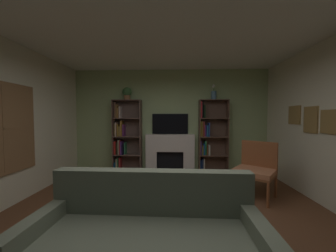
{
  "coord_description": "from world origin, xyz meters",
  "views": [
    {
      "loc": [
        0.13,
        -2.44,
        1.48
      ],
      "look_at": [
        0.0,
        1.08,
        1.32
      ],
      "focal_mm": 20.24,
      "sensor_mm": 36.0,
      "label": 1
    }
  ],
  "objects_px": {
    "vase_with_flowers": "(214,95)",
    "tv": "(170,124)",
    "bookshelf_left": "(124,137)",
    "coffee_table": "(155,202)",
    "armchair": "(256,168)",
    "potted_plant": "(127,93)",
    "fireplace": "(170,153)",
    "couch": "(147,247)",
    "bookshelf_right": "(209,137)"
  },
  "relations": [
    {
      "from": "potted_plant",
      "to": "vase_with_flowers",
      "type": "bearing_deg",
      "value": -0.04
    },
    {
      "from": "potted_plant",
      "to": "vase_with_flowers",
      "type": "relative_size",
      "value": 0.84
    },
    {
      "from": "bookshelf_right",
      "to": "potted_plant",
      "type": "bearing_deg",
      "value": -178.79
    },
    {
      "from": "bookshelf_right",
      "to": "fireplace",
      "type": "bearing_deg",
      "value": 179.86
    },
    {
      "from": "fireplace",
      "to": "potted_plant",
      "type": "height_order",
      "value": "potted_plant"
    },
    {
      "from": "bookshelf_left",
      "to": "fireplace",
      "type": "bearing_deg",
      "value": 0.52
    },
    {
      "from": "bookshelf_left",
      "to": "bookshelf_right",
      "type": "relative_size",
      "value": 1.0
    },
    {
      "from": "bookshelf_left",
      "to": "couch",
      "type": "xyz_separation_m",
      "value": [
        1.11,
        -3.36,
        -0.64
      ]
    },
    {
      "from": "potted_plant",
      "to": "bookshelf_right",
      "type": "bearing_deg",
      "value": 1.21
    },
    {
      "from": "bookshelf_right",
      "to": "vase_with_flowers",
      "type": "bearing_deg",
      "value": -27.74
    },
    {
      "from": "vase_with_flowers",
      "to": "couch",
      "type": "relative_size",
      "value": 0.19
    },
    {
      "from": "potted_plant",
      "to": "tv",
      "type": "bearing_deg",
      "value": 6.03
    },
    {
      "from": "fireplace",
      "to": "armchair",
      "type": "bearing_deg",
      "value": -42.32
    },
    {
      "from": "vase_with_flowers",
      "to": "coffee_table",
      "type": "bearing_deg",
      "value": -116.17
    },
    {
      "from": "tv",
      "to": "bookshelf_left",
      "type": "bearing_deg",
      "value": -176.17
    },
    {
      "from": "fireplace",
      "to": "armchair",
      "type": "relative_size",
      "value": 1.37
    },
    {
      "from": "vase_with_flowers",
      "to": "armchair",
      "type": "relative_size",
      "value": 0.39
    },
    {
      "from": "bookshelf_left",
      "to": "potted_plant",
      "type": "bearing_deg",
      "value": -21.03
    },
    {
      "from": "couch",
      "to": "coffee_table",
      "type": "bearing_deg",
      "value": 90.09
    },
    {
      "from": "bookshelf_left",
      "to": "coffee_table",
      "type": "xyz_separation_m",
      "value": [
        1.11,
        -2.61,
        -0.56
      ]
    },
    {
      "from": "bookshelf_right",
      "to": "couch",
      "type": "distance_m",
      "value": 3.63
    },
    {
      "from": "vase_with_flowers",
      "to": "tv",
      "type": "bearing_deg",
      "value": 173.89
    },
    {
      "from": "couch",
      "to": "armchair",
      "type": "xyz_separation_m",
      "value": [
        1.76,
        1.88,
        0.24
      ]
    },
    {
      "from": "armchair",
      "to": "couch",
      "type": "bearing_deg",
      "value": -133.16
    },
    {
      "from": "tv",
      "to": "vase_with_flowers",
      "type": "relative_size",
      "value": 2.41
    },
    {
      "from": "tv",
      "to": "armchair",
      "type": "height_order",
      "value": "tv"
    },
    {
      "from": "bookshelf_left",
      "to": "bookshelf_right",
      "type": "bearing_deg",
      "value": 0.22
    },
    {
      "from": "potted_plant",
      "to": "coffee_table",
      "type": "height_order",
      "value": "potted_plant"
    },
    {
      "from": "bookshelf_left",
      "to": "armchair",
      "type": "bearing_deg",
      "value": -27.26
    },
    {
      "from": "potted_plant",
      "to": "couch",
      "type": "xyz_separation_m",
      "value": [
        1.01,
        -3.32,
        -1.82
      ]
    },
    {
      "from": "bookshelf_right",
      "to": "couch",
      "type": "xyz_separation_m",
      "value": [
        -1.17,
        -3.37,
        -0.67
      ]
    },
    {
      "from": "bookshelf_right",
      "to": "armchair",
      "type": "height_order",
      "value": "bookshelf_right"
    },
    {
      "from": "tv",
      "to": "bookshelf_left",
      "type": "distance_m",
      "value": 1.29
    },
    {
      "from": "vase_with_flowers",
      "to": "armchair",
      "type": "xyz_separation_m",
      "value": [
        0.5,
        -1.44,
        -1.52
      ]
    },
    {
      "from": "vase_with_flowers",
      "to": "coffee_table",
      "type": "height_order",
      "value": "vase_with_flowers"
    },
    {
      "from": "fireplace",
      "to": "bookshelf_right",
      "type": "relative_size",
      "value": 0.72
    },
    {
      "from": "bookshelf_left",
      "to": "armchair",
      "type": "distance_m",
      "value": 3.25
    },
    {
      "from": "couch",
      "to": "armchair",
      "type": "distance_m",
      "value": 2.59
    },
    {
      "from": "bookshelf_right",
      "to": "potted_plant",
      "type": "distance_m",
      "value": 2.47
    },
    {
      "from": "armchair",
      "to": "bookshelf_left",
      "type": "bearing_deg",
      "value": 152.74
    },
    {
      "from": "bookshelf_left",
      "to": "armchair",
      "type": "height_order",
      "value": "bookshelf_left"
    },
    {
      "from": "couch",
      "to": "potted_plant",
      "type": "bearing_deg",
      "value": 106.95
    },
    {
      "from": "fireplace",
      "to": "vase_with_flowers",
      "type": "height_order",
      "value": "vase_with_flowers"
    },
    {
      "from": "couch",
      "to": "armchair",
      "type": "bearing_deg",
      "value": 46.84
    },
    {
      "from": "tv",
      "to": "couch",
      "type": "bearing_deg",
      "value": -92.08
    },
    {
      "from": "couch",
      "to": "coffee_table",
      "type": "distance_m",
      "value": 0.76
    },
    {
      "from": "tv",
      "to": "vase_with_flowers",
      "type": "xyz_separation_m",
      "value": [
        1.14,
        -0.12,
        0.76
      ]
    },
    {
      "from": "fireplace",
      "to": "tv",
      "type": "bearing_deg",
      "value": 90.0
    },
    {
      "from": "armchair",
      "to": "potted_plant",
      "type": "bearing_deg",
      "value": 152.53
    },
    {
      "from": "fireplace",
      "to": "bookshelf_right",
      "type": "xyz_separation_m",
      "value": [
        1.04,
        -0.0,
        0.44
      ]
    }
  ]
}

